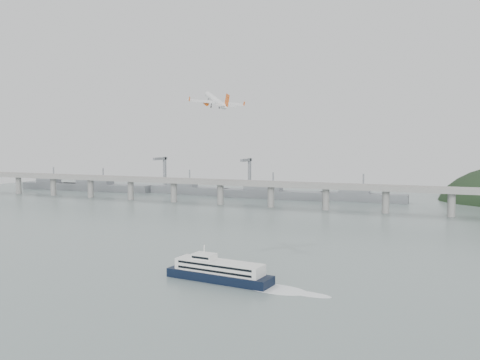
% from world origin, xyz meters
% --- Properties ---
extents(ground, '(900.00, 900.00, 0.00)m').
position_xyz_m(ground, '(0.00, 0.00, 0.00)').
color(ground, slate).
rests_on(ground, ground).
extents(bridge, '(800.00, 22.00, 23.90)m').
position_xyz_m(bridge, '(-1.15, 200.00, 17.65)').
color(bridge, gray).
rests_on(bridge, ground).
extents(distant_fleet, '(453.00, 60.90, 40.00)m').
position_xyz_m(distant_fleet, '(-155.36, 265.08, 6.22)').
color(distant_fleet, slate).
rests_on(distant_fleet, ground).
extents(ferry, '(78.55, 19.14, 14.82)m').
position_xyz_m(ferry, '(27.69, -35.06, 4.02)').
color(ferry, black).
rests_on(ferry, ground).
extents(airliner, '(34.20, 33.61, 17.08)m').
position_xyz_m(airliner, '(-26.42, 77.47, 86.09)').
color(airliner, white).
rests_on(airliner, ground).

